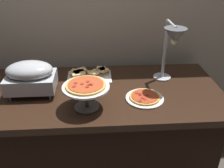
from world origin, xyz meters
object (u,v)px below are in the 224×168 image
Objects in this scene: pizza_plate_center at (86,88)px; pizza_plate_front at (145,98)px; sandwich_platter at (88,74)px; heat_lamp at (173,41)px; chafing_dish at (30,76)px.

pizza_plate_front is at bearing 10.52° from pizza_plate_center.
sandwich_platter reaches higher than pizza_plate_front.
heat_lamp is 0.43m from pizza_plate_front.
pizza_plate_center is at bearing -169.48° from pizza_plate_front.
pizza_plate_center reaches higher than pizza_plate_front.
heat_lamp is 1.80× the size of pizza_plate_front.
chafing_dish is 0.97× the size of sandwich_platter.
pizza_plate_front is at bearing -9.62° from chafing_dish.
pizza_plate_center is (-0.59, -0.23, -0.22)m from heat_lamp.
chafing_dish is 1.01m from heat_lamp.
chafing_dish reaches higher than pizza_plate_front.
pizza_plate_front is 0.75× the size of sandwich_platter.
heat_lamp is at bearing 37.69° from pizza_plate_front.
sandwich_platter is at bearing 137.60° from pizza_plate_front.
pizza_plate_center is at bearing -90.14° from sandwich_platter.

